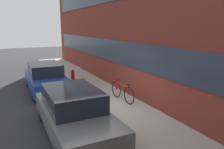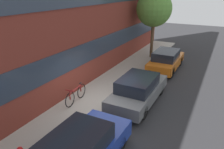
{
  "view_description": "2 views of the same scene",
  "coord_description": "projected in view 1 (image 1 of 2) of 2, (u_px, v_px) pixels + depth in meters",
  "views": [
    {
      "loc": [
        7.17,
        -2.76,
        3.23
      ],
      "look_at": [
        0.78,
        0.38,
        1.64
      ],
      "focal_mm": 35.0,
      "sensor_mm": 36.0,
      "label": 1
    },
    {
      "loc": [
        -8.03,
        -4.34,
        5.26
      ],
      "look_at": [
        0.67,
        0.2,
        1.36
      ],
      "focal_mm": 35.0,
      "sensor_mm": 36.0,
      "label": 2
    }
  ],
  "objects": [
    {
      "name": "ground_plane",
      "position": [
        94.0,
        114.0,
        8.17
      ],
      "size": [
        56.0,
        56.0,
        0.0
      ],
      "primitive_type": "plane",
      "color": "#2B2B2D"
    },
    {
      "name": "sidewalk_strip",
      "position": [
        120.0,
        108.0,
        8.63
      ],
      "size": [
        28.0,
        2.21,
        0.12
      ],
      "color": "#A8A399",
      "rests_on": "ground_plane"
    },
    {
      "name": "parked_car_blue",
      "position": [
        46.0,
        78.0,
        10.98
      ],
      "size": [
        4.16,
        1.66,
        1.39
      ],
      "color": "#1E3899",
      "rests_on": "ground_plane"
    },
    {
      "name": "parked_car_grey",
      "position": [
        74.0,
        111.0,
        6.67
      ],
      "size": [
        4.25,
        1.71,
        1.36
      ],
      "color": "slate",
      "rests_on": "ground_plane"
    },
    {
      "name": "fire_hydrant",
      "position": [
        73.0,
        76.0,
        12.39
      ],
      "size": [
        0.5,
        0.28,
        0.69
      ],
      "color": "red",
      "rests_on": "sidewalk_strip"
    },
    {
      "name": "bicycle",
      "position": [
        122.0,
        91.0,
        9.19
      ],
      "size": [
        1.73,
        0.44,
        0.83
      ],
      "rotation": [
        0.0,
        0.0,
        3.2
      ],
      "color": "black",
      "rests_on": "sidewalk_strip"
    }
  ]
}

